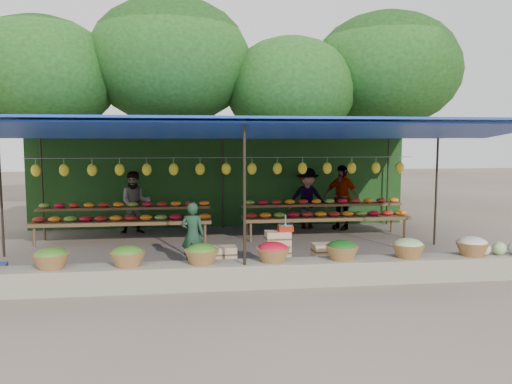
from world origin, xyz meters
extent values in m
plane|color=brown|center=(0.00, 0.00, 0.00)|extent=(60.00, 60.00, 0.00)
cube|color=gray|center=(0.00, -2.75, 0.20)|extent=(10.60, 0.55, 0.40)
cylinder|color=black|center=(0.00, -2.90, 1.40)|extent=(0.05, 0.05, 2.80)
cylinder|color=black|center=(-4.80, 0.00, 1.40)|extent=(0.05, 0.05, 2.80)
cylinder|color=black|center=(4.80, 0.00, 1.40)|extent=(0.05, 0.05, 2.80)
cylinder|color=black|center=(-4.80, 2.90, 1.40)|extent=(0.05, 0.05, 2.80)
cylinder|color=black|center=(0.00, 2.90, 1.40)|extent=(0.05, 0.05, 2.80)
cylinder|color=black|center=(4.80, 2.90, 1.40)|extent=(0.05, 0.05, 2.80)
cube|color=#173BAF|center=(0.00, 0.00, 2.80)|extent=(10.80, 6.60, 0.04)
cube|color=#173BAF|center=(0.00, -2.00, 2.62)|extent=(10.80, 2.19, 0.26)
cube|color=#173BAF|center=(0.00, 2.00, 2.62)|extent=(10.80, 2.19, 0.26)
cylinder|color=#A9A9AE|center=(0.00, 1.40, 2.02)|extent=(9.60, 0.01, 0.01)
ellipsoid|color=yellow|center=(-4.50, 1.40, 1.74)|extent=(0.23, 0.17, 0.30)
ellipsoid|color=yellow|center=(-3.86, 1.40, 1.74)|extent=(0.23, 0.17, 0.30)
ellipsoid|color=yellow|center=(-3.21, 1.40, 1.74)|extent=(0.23, 0.17, 0.30)
ellipsoid|color=yellow|center=(-2.57, 1.40, 1.74)|extent=(0.23, 0.17, 0.30)
ellipsoid|color=yellow|center=(-1.93, 1.40, 1.74)|extent=(0.23, 0.17, 0.30)
ellipsoid|color=yellow|center=(-1.29, 1.40, 1.74)|extent=(0.23, 0.17, 0.30)
ellipsoid|color=yellow|center=(-0.64, 1.40, 1.74)|extent=(0.23, 0.17, 0.30)
ellipsoid|color=yellow|center=(0.00, 1.40, 1.74)|extent=(0.23, 0.17, 0.30)
ellipsoid|color=yellow|center=(0.64, 1.40, 1.74)|extent=(0.23, 0.17, 0.30)
ellipsoid|color=yellow|center=(1.29, 1.40, 1.74)|extent=(0.23, 0.17, 0.30)
ellipsoid|color=yellow|center=(1.93, 1.40, 1.74)|extent=(0.23, 0.17, 0.30)
ellipsoid|color=yellow|center=(2.57, 1.40, 1.74)|extent=(0.23, 0.17, 0.30)
ellipsoid|color=yellow|center=(3.21, 1.40, 1.74)|extent=(0.23, 0.17, 0.30)
ellipsoid|color=yellow|center=(3.86, 1.40, 1.74)|extent=(0.23, 0.17, 0.30)
ellipsoid|color=yellow|center=(4.50, 1.40, 1.74)|extent=(0.23, 0.17, 0.30)
ellipsoid|color=#41751F|center=(-3.10, -2.75, 0.62)|extent=(0.52, 0.52, 0.23)
ellipsoid|color=#41751F|center=(-1.90, -2.75, 0.62)|extent=(0.52, 0.52, 0.23)
ellipsoid|color=#41751F|center=(-0.70, -2.75, 0.62)|extent=(0.52, 0.52, 0.23)
ellipsoid|color=red|center=(0.50, -2.75, 0.62)|extent=(0.52, 0.52, 0.23)
ellipsoid|color=#175115|center=(1.70, -2.75, 0.62)|extent=(0.52, 0.52, 0.23)
ellipsoid|color=#9ABF77|center=(2.90, -2.75, 0.62)|extent=(0.52, 0.52, 0.23)
ellipsoid|color=beige|center=(4.10, -2.75, 0.62)|extent=(0.52, 0.52, 0.23)
cube|color=#214F1C|center=(0.00, 3.15, 1.25)|extent=(10.60, 0.06, 2.50)
cylinder|color=#3A2615|center=(-5.50, 5.80, 1.98)|extent=(0.36, 0.36, 3.97)
ellipsoid|color=#17320D|center=(-5.50, 5.80, 4.46)|extent=(4.77, 4.77, 3.69)
cylinder|color=#3A2615|center=(-1.50, 6.20, 2.24)|extent=(0.36, 0.36, 4.48)
ellipsoid|color=#17320D|center=(-1.50, 6.20, 5.04)|extent=(5.39, 5.39, 4.17)
cylinder|color=#3A2615|center=(2.50, 5.90, 1.86)|extent=(0.36, 0.36, 3.71)
ellipsoid|color=#17320D|center=(2.50, 5.90, 4.18)|extent=(4.47, 4.47, 3.45)
cylinder|color=#3A2615|center=(6.00, 6.30, 2.18)|extent=(0.36, 0.36, 4.35)
ellipsoid|color=#17320D|center=(6.00, 6.30, 4.90)|extent=(5.24, 5.24, 4.05)
cube|color=#523A20|center=(-2.50, 1.30, 0.50)|extent=(4.20, 0.95, 0.08)
cube|color=#523A20|center=(-2.50, 1.60, 0.78)|extent=(4.20, 0.35, 0.06)
cylinder|color=#523A20|center=(-4.45, 0.90, 0.25)|extent=(0.06, 0.06, 0.50)
cylinder|color=#523A20|center=(-0.55, 0.90, 0.25)|extent=(0.06, 0.06, 0.50)
cylinder|color=#523A20|center=(-4.45, 1.70, 0.25)|extent=(0.06, 0.06, 0.50)
cylinder|color=#523A20|center=(-0.55, 1.70, 0.25)|extent=(0.06, 0.06, 0.50)
ellipsoid|color=#A32017|center=(-4.40, 1.15, 0.60)|extent=(0.31, 0.26, 0.13)
ellipsoid|color=olive|center=(-4.40, 1.60, 0.87)|extent=(0.26, 0.22, 0.12)
ellipsoid|color=orange|center=(-4.05, 1.15, 0.60)|extent=(0.31, 0.26, 0.13)
ellipsoid|color=red|center=(-4.05, 1.60, 0.87)|extent=(0.26, 0.22, 0.12)
ellipsoid|color=olive|center=(-3.70, 1.15, 0.60)|extent=(0.31, 0.26, 0.13)
ellipsoid|color=#A32017|center=(-3.70, 1.60, 0.87)|extent=(0.26, 0.22, 0.12)
ellipsoid|color=red|center=(-3.35, 1.15, 0.60)|extent=(0.31, 0.26, 0.13)
ellipsoid|color=orange|center=(-3.35, 1.60, 0.87)|extent=(0.26, 0.22, 0.12)
ellipsoid|color=#A32017|center=(-3.00, 1.15, 0.60)|extent=(0.31, 0.26, 0.13)
ellipsoid|color=#A32017|center=(-3.00, 1.60, 0.87)|extent=(0.26, 0.22, 0.12)
ellipsoid|color=orange|center=(-2.65, 1.15, 0.60)|extent=(0.31, 0.26, 0.13)
ellipsoid|color=orange|center=(-2.65, 1.60, 0.87)|extent=(0.26, 0.22, 0.12)
ellipsoid|color=#A32017|center=(-2.30, 1.15, 0.60)|extent=(0.31, 0.26, 0.13)
ellipsoid|color=olive|center=(-2.30, 1.60, 0.87)|extent=(0.26, 0.22, 0.12)
ellipsoid|color=orange|center=(-1.95, 1.15, 0.60)|extent=(0.31, 0.26, 0.13)
ellipsoid|color=red|center=(-1.95, 1.60, 0.87)|extent=(0.26, 0.22, 0.12)
ellipsoid|color=olive|center=(-1.60, 1.15, 0.60)|extent=(0.31, 0.26, 0.13)
ellipsoid|color=#A32017|center=(-1.60, 1.60, 0.87)|extent=(0.26, 0.22, 0.12)
ellipsoid|color=red|center=(-1.25, 1.15, 0.60)|extent=(0.31, 0.26, 0.13)
ellipsoid|color=orange|center=(-1.25, 1.60, 0.87)|extent=(0.26, 0.22, 0.12)
ellipsoid|color=#A32017|center=(-0.90, 1.15, 0.60)|extent=(0.31, 0.26, 0.13)
ellipsoid|color=#A32017|center=(-0.90, 1.60, 0.87)|extent=(0.26, 0.22, 0.12)
ellipsoid|color=orange|center=(-0.55, 1.15, 0.60)|extent=(0.31, 0.26, 0.13)
ellipsoid|color=orange|center=(-0.55, 1.60, 0.87)|extent=(0.26, 0.22, 0.12)
cube|color=#523A20|center=(2.50, 1.30, 0.50)|extent=(4.20, 0.95, 0.08)
cube|color=#523A20|center=(2.50, 1.60, 0.78)|extent=(4.20, 0.35, 0.06)
cylinder|color=#523A20|center=(0.55, 0.90, 0.25)|extent=(0.06, 0.06, 0.50)
cylinder|color=#523A20|center=(4.45, 0.90, 0.25)|extent=(0.06, 0.06, 0.50)
cylinder|color=#523A20|center=(0.55, 1.70, 0.25)|extent=(0.06, 0.06, 0.50)
cylinder|color=#523A20|center=(4.45, 1.70, 0.25)|extent=(0.06, 0.06, 0.50)
ellipsoid|color=#A32017|center=(0.60, 1.15, 0.60)|extent=(0.31, 0.26, 0.13)
ellipsoid|color=olive|center=(0.60, 1.60, 0.87)|extent=(0.26, 0.22, 0.12)
ellipsoid|color=orange|center=(0.95, 1.15, 0.60)|extent=(0.31, 0.26, 0.13)
ellipsoid|color=red|center=(0.95, 1.60, 0.87)|extent=(0.26, 0.22, 0.12)
ellipsoid|color=olive|center=(1.30, 1.15, 0.60)|extent=(0.31, 0.26, 0.13)
ellipsoid|color=#A32017|center=(1.30, 1.60, 0.87)|extent=(0.26, 0.22, 0.12)
ellipsoid|color=red|center=(1.65, 1.15, 0.60)|extent=(0.31, 0.26, 0.13)
ellipsoid|color=orange|center=(1.65, 1.60, 0.87)|extent=(0.26, 0.22, 0.12)
ellipsoid|color=#A32017|center=(2.00, 1.15, 0.60)|extent=(0.31, 0.26, 0.13)
ellipsoid|color=#A32017|center=(2.00, 1.60, 0.87)|extent=(0.26, 0.22, 0.12)
ellipsoid|color=orange|center=(2.35, 1.15, 0.60)|extent=(0.31, 0.26, 0.13)
ellipsoid|color=orange|center=(2.35, 1.60, 0.87)|extent=(0.26, 0.22, 0.12)
ellipsoid|color=#A32017|center=(2.70, 1.15, 0.60)|extent=(0.31, 0.26, 0.13)
ellipsoid|color=olive|center=(2.70, 1.60, 0.87)|extent=(0.26, 0.22, 0.12)
ellipsoid|color=orange|center=(3.05, 1.15, 0.60)|extent=(0.31, 0.26, 0.13)
ellipsoid|color=red|center=(3.05, 1.60, 0.87)|extent=(0.26, 0.22, 0.12)
ellipsoid|color=olive|center=(3.40, 1.15, 0.60)|extent=(0.31, 0.26, 0.13)
ellipsoid|color=#A32017|center=(3.40, 1.60, 0.87)|extent=(0.26, 0.22, 0.12)
ellipsoid|color=red|center=(3.75, 1.15, 0.60)|extent=(0.31, 0.26, 0.13)
ellipsoid|color=orange|center=(3.75, 1.60, 0.87)|extent=(0.26, 0.22, 0.12)
ellipsoid|color=#A32017|center=(4.10, 1.15, 0.60)|extent=(0.31, 0.26, 0.13)
ellipsoid|color=#A32017|center=(4.10, 1.60, 0.87)|extent=(0.26, 0.22, 0.12)
ellipsoid|color=orange|center=(4.45, 1.15, 0.60)|extent=(0.31, 0.26, 0.13)
ellipsoid|color=orange|center=(4.45, 1.60, 0.87)|extent=(0.26, 0.22, 0.12)
cube|color=tan|center=(-0.28, -1.95, 0.12)|extent=(0.46, 0.35, 0.25)
cube|color=tan|center=(-0.28, -1.95, 0.39)|extent=(0.46, 0.35, 0.25)
cube|color=tan|center=(0.72, -1.95, 0.12)|extent=(0.46, 0.35, 0.25)
cube|color=tan|center=(0.72, -1.95, 0.39)|extent=(0.46, 0.35, 0.25)
cube|color=tan|center=(0.72, -1.95, 0.65)|extent=(0.46, 0.35, 0.25)
cube|color=tan|center=(1.62, -1.95, 0.12)|extent=(0.46, 0.35, 0.25)
cube|color=tan|center=(1.62, -1.95, 0.39)|extent=(0.46, 0.35, 0.25)
cube|color=#AA220D|center=(0.86, -1.95, 0.82)|extent=(0.27, 0.23, 0.11)
cylinder|color=#A9A9AE|center=(0.86, -1.95, 0.89)|extent=(0.29, 0.29, 0.03)
cylinder|color=#A9A9AE|center=(0.86, -1.95, 0.98)|extent=(0.03, 0.03, 0.20)
imported|color=#1C3E27|center=(-0.84, -1.42, 0.64)|extent=(0.53, 0.42, 1.27)
imported|color=slate|center=(-2.33, 2.37, 0.82)|extent=(0.86, 0.71, 1.64)
imported|color=slate|center=(2.33, 2.53, 0.84)|extent=(1.10, 0.64, 1.68)
imported|color=slate|center=(3.23, 2.30, 0.89)|extent=(1.04, 1.05, 1.78)
camera|label=1|loc=(-0.85, -10.92, 2.45)|focal=35.00mm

